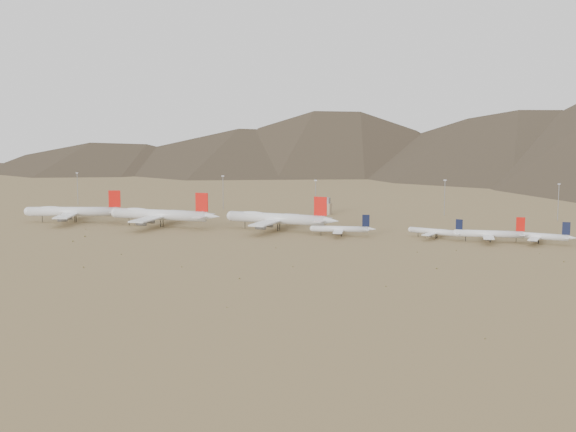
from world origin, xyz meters
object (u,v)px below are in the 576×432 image
(widebody_centre, at_px, (160,215))
(control_tower, at_px, (325,207))
(narrowbody_a, at_px, (342,229))
(widebody_west, at_px, (74,211))
(widebody_east, at_px, (277,218))
(narrowbody_b, at_px, (437,232))

(widebody_centre, distance_m, control_tower, 126.43)
(narrowbody_a, relative_size, control_tower, 3.31)
(widebody_centre, height_order, control_tower, widebody_centre)
(widebody_west, xyz_separation_m, control_tower, (151.20, 90.51, -2.15))
(widebody_centre, height_order, narrowbody_a, widebody_centre)
(control_tower, bearing_deg, widebody_west, -149.09)
(widebody_west, xyz_separation_m, widebody_east, (141.73, 4.90, 0.30))
(widebody_east, height_order, control_tower, widebody_east)
(narrowbody_b, xyz_separation_m, control_tower, (-89.93, 88.15, 1.26))
(narrowbody_a, height_order, narrowbody_b, narrowbody_a)
(widebody_centre, bearing_deg, widebody_east, 6.30)
(widebody_west, distance_m, narrowbody_a, 185.49)
(control_tower, bearing_deg, narrowbody_a, -70.20)
(widebody_west, bearing_deg, widebody_centre, -17.26)
(narrowbody_a, xyz_separation_m, control_tower, (-34.21, 95.03, 1.04))
(control_tower, bearing_deg, narrowbody_b, -44.43)
(widebody_centre, height_order, narrowbody_b, widebody_centre)
(widebody_west, distance_m, widebody_east, 141.82)
(narrowbody_b, distance_m, control_tower, 125.94)
(widebody_west, relative_size, control_tower, 5.91)
(narrowbody_a, bearing_deg, widebody_east, 158.81)
(widebody_east, xyz_separation_m, narrowbody_a, (43.68, -9.42, -3.48))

